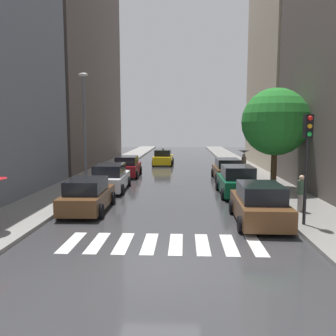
{
  "coord_description": "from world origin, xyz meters",
  "views": [
    {
      "loc": [
        0.71,
        -9.44,
        3.96
      ],
      "look_at": [
        -0.43,
        14.86,
        1.09
      ],
      "focal_mm": 36.95,
      "sensor_mm": 36.0,
      "label": 1
    }
  ],
  "objects_px": {
    "parked_car_right_second": "(237,181)",
    "street_tree_right": "(275,122)",
    "parked_car_right_third": "(227,170)",
    "pedestrian_far_side": "(301,193)",
    "taxi_midroad": "(163,158)",
    "lamp_post_left": "(85,122)",
    "pedestrian_by_kerb": "(244,158)",
    "traffic_light_right_corner": "(308,145)",
    "parked_car_left_nearest": "(88,196)",
    "parked_car_left_third": "(127,167)",
    "parked_car_right_nearest": "(259,205)",
    "parked_car_left_second": "(110,178)"
  },
  "relations": [
    {
      "from": "parked_car_right_second",
      "to": "street_tree_right",
      "type": "height_order",
      "value": "street_tree_right"
    },
    {
      "from": "parked_car_right_second",
      "to": "parked_car_right_third",
      "type": "distance_m",
      "value": 6.02
    },
    {
      "from": "parked_car_right_second",
      "to": "pedestrian_far_side",
      "type": "height_order",
      "value": "pedestrian_far_side"
    },
    {
      "from": "taxi_midroad",
      "to": "lamp_post_left",
      "type": "bearing_deg",
      "value": 165.56
    },
    {
      "from": "parked_car_right_second",
      "to": "pedestrian_by_kerb",
      "type": "height_order",
      "value": "pedestrian_by_kerb"
    },
    {
      "from": "parked_car_right_third",
      "to": "traffic_light_right_corner",
      "type": "height_order",
      "value": "traffic_light_right_corner"
    },
    {
      "from": "parked_car_left_nearest",
      "to": "parked_car_right_second",
      "type": "distance_m",
      "value": 8.75
    },
    {
      "from": "pedestrian_far_side",
      "to": "traffic_light_right_corner",
      "type": "relative_size",
      "value": 0.39
    },
    {
      "from": "lamp_post_left",
      "to": "parked_car_right_second",
      "type": "bearing_deg",
      "value": -8.88
    },
    {
      "from": "parked_car_left_nearest",
      "to": "traffic_light_right_corner",
      "type": "xyz_separation_m",
      "value": [
        9.31,
        -2.43,
        2.55
      ]
    },
    {
      "from": "parked_car_left_third",
      "to": "parked_car_right_third",
      "type": "distance_m",
      "value": 8.0
    },
    {
      "from": "traffic_light_right_corner",
      "to": "parked_car_right_nearest",
      "type": "bearing_deg",
      "value": 157.52
    },
    {
      "from": "parked_car_left_second",
      "to": "parked_car_left_third",
      "type": "xyz_separation_m",
      "value": [
        0.05,
        6.24,
        -0.01
      ]
    },
    {
      "from": "parked_car_right_third",
      "to": "pedestrian_by_kerb",
      "type": "distance_m",
      "value": 2.0
    },
    {
      "from": "parked_car_left_nearest",
      "to": "pedestrian_by_kerb",
      "type": "height_order",
      "value": "pedestrian_by_kerb"
    },
    {
      "from": "traffic_light_right_corner",
      "to": "taxi_midroad",
      "type": "bearing_deg",
      "value": 106.97
    },
    {
      "from": "parked_car_left_third",
      "to": "taxi_midroad",
      "type": "bearing_deg",
      "value": -16.56
    },
    {
      "from": "parked_car_left_nearest",
      "to": "pedestrian_by_kerb",
      "type": "bearing_deg",
      "value": -40.34
    },
    {
      "from": "pedestrian_far_side",
      "to": "taxi_midroad",
      "type": "bearing_deg",
      "value": 179.85
    },
    {
      "from": "pedestrian_by_kerb",
      "to": "parked_car_right_second",
      "type": "bearing_deg",
      "value": -27.23
    },
    {
      "from": "parked_car_left_nearest",
      "to": "traffic_light_right_corner",
      "type": "distance_m",
      "value": 9.95
    },
    {
      "from": "street_tree_right",
      "to": "taxi_midroad",
      "type": "bearing_deg",
      "value": 117.74
    },
    {
      "from": "parked_car_right_nearest",
      "to": "street_tree_right",
      "type": "bearing_deg",
      "value": -17.22
    },
    {
      "from": "parked_car_right_third",
      "to": "street_tree_right",
      "type": "xyz_separation_m",
      "value": [
        2.28,
        -4.64,
        3.52
      ]
    },
    {
      "from": "lamp_post_left",
      "to": "parked_car_right_nearest",
      "type": "bearing_deg",
      "value": -38.35
    },
    {
      "from": "parked_car_left_third",
      "to": "traffic_light_right_corner",
      "type": "height_order",
      "value": "traffic_light_right_corner"
    },
    {
      "from": "parked_car_left_third",
      "to": "lamp_post_left",
      "type": "relative_size",
      "value": 0.6
    },
    {
      "from": "parked_car_right_nearest",
      "to": "street_tree_right",
      "type": "distance_m",
      "value": 8.49
    },
    {
      "from": "parked_car_right_second",
      "to": "street_tree_right",
      "type": "xyz_separation_m",
      "value": [
        2.45,
        1.38,
        3.47
      ]
    },
    {
      "from": "pedestrian_by_kerb",
      "to": "pedestrian_far_side",
      "type": "distance_m",
      "value": 11.68
    },
    {
      "from": "lamp_post_left",
      "to": "pedestrian_far_side",
      "type": "bearing_deg",
      "value": -27.25
    },
    {
      "from": "parked_car_left_nearest",
      "to": "taxi_midroad",
      "type": "height_order",
      "value": "taxi_midroad"
    },
    {
      "from": "parked_car_right_nearest",
      "to": "lamp_post_left",
      "type": "height_order",
      "value": "lamp_post_left"
    },
    {
      "from": "parked_car_right_third",
      "to": "lamp_post_left",
      "type": "relative_size",
      "value": 0.65
    },
    {
      "from": "pedestrian_by_kerb",
      "to": "street_tree_right",
      "type": "height_order",
      "value": "street_tree_right"
    },
    {
      "from": "parked_car_right_nearest",
      "to": "parked_car_right_third",
      "type": "xyz_separation_m",
      "value": [
        0.15,
        11.98,
        -0.02
      ]
    },
    {
      "from": "parked_car_left_third",
      "to": "parked_car_right_nearest",
      "type": "bearing_deg",
      "value": -151.22
    },
    {
      "from": "parked_car_left_third",
      "to": "parked_car_right_second",
      "type": "xyz_separation_m",
      "value": [
        7.7,
        -7.47,
        0.04
      ]
    },
    {
      "from": "pedestrian_by_kerb",
      "to": "traffic_light_right_corner",
      "type": "xyz_separation_m",
      "value": [
        0.03,
        -13.79,
        1.73
      ]
    },
    {
      "from": "parked_car_right_nearest",
      "to": "pedestrian_by_kerb",
      "type": "relative_size",
      "value": 2.19
    },
    {
      "from": "parked_car_left_second",
      "to": "parked_car_right_second",
      "type": "height_order",
      "value": "parked_car_right_second"
    },
    {
      "from": "parked_car_left_second",
      "to": "parked_car_left_third",
      "type": "height_order",
      "value": "parked_car_left_second"
    },
    {
      "from": "parked_car_right_third",
      "to": "pedestrian_far_side",
      "type": "height_order",
      "value": "pedestrian_far_side"
    },
    {
      "from": "street_tree_right",
      "to": "parked_car_right_nearest",
      "type": "bearing_deg",
      "value": -108.3
    },
    {
      "from": "parked_car_left_nearest",
      "to": "street_tree_right",
      "type": "height_order",
      "value": "street_tree_right"
    },
    {
      "from": "pedestrian_by_kerb",
      "to": "traffic_light_right_corner",
      "type": "relative_size",
      "value": 0.47
    },
    {
      "from": "parked_car_left_nearest",
      "to": "parked_car_left_third",
      "type": "xyz_separation_m",
      "value": [
        -0.03,
        11.67,
        0.04
      ]
    },
    {
      "from": "parked_car_left_third",
      "to": "traffic_light_right_corner",
      "type": "distance_m",
      "value": 17.1
    },
    {
      "from": "parked_car_left_second",
      "to": "parked_car_right_nearest",
      "type": "distance_m",
      "value": 10.59
    },
    {
      "from": "parked_car_right_nearest",
      "to": "lamp_post_left",
      "type": "bearing_deg",
      "value": 52.73
    }
  ]
}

